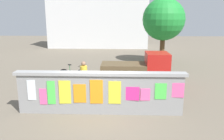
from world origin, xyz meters
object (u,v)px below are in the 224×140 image
at_px(auto_rickshaw_truck, 138,70).
at_px(bicycle_near, 72,74).
at_px(person_walking, 84,74).
at_px(tree_roadside, 164,20).
at_px(motorcycle, 55,83).

relative_size(auto_rickshaw_truck, bicycle_near, 2.12).
xyz_separation_m(auto_rickshaw_truck, person_walking, (-2.76, -1.37, 0.09)).
bearing_deg(bicycle_near, tree_roadside, 40.33).
xyz_separation_m(auto_rickshaw_truck, tree_roadside, (2.40, 6.40, 2.61)).
relative_size(auto_rickshaw_truck, motorcycle, 1.90).
distance_m(motorcycle, bicycle_near, 2.28).
height_order(bicycle_near, tree_roadside, tree_roadside).
distance_m(motorcycle, person_walking, 1.63).
distance_m(auto_rickshaw_truck, person_walking, 3.08).
height_order(motorcycle, person_walking, person_walking).
xyz_separation_m(auto_rickshaw_truck, bicycle_near, (-3.85, 1.08, -0.54)).
height_order(auto_rickshaw_truck, tree_roadside, tree_roadside).
bearing_deg(auto_rickshaw_truck, motorcycle, -164.99).
relative_size(auto_rickshaw_truck, person_walking, 2.23).
xyz_separation_m(motorcycle, tree_roadside, (6.69, 7.55, 3.05)).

